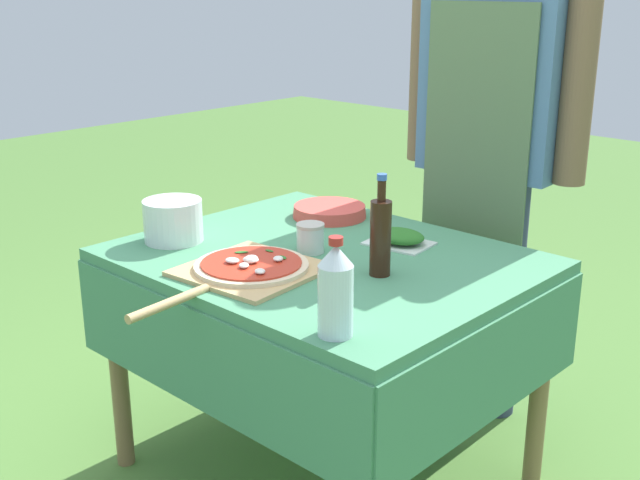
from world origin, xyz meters
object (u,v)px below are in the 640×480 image
at_px(sauce_jar, 310,240).
at_px(prep_table, 325,287).
at_px(person_cook, 493,126).
at_px(water_bottle, 336,290).
at_px(oil_bottle, 381,236).
at_px(mixing_tub, 173,221).
at_px(pizza_on_peel, 248,269).
at_px(plate_stack, 330,211).
at_px(herb_container, 399,237).

bearing_deg(sauce_jar, prep_table, 13.89).
bearing_deg(prep_table, person_cook, 81.76).
bearing_deg(sauce_jar, water_bottle, -40.56).
relative_size(oil_bottle, mixing_tub, 1.56).
height_order(person_cook, water_bottle, person_cook).
bearing_deg(pizza_on_peel, person_cook, 76.13).
relative_size(oil_bottle, plate_stack, 1.14).
bearing_deg(water_bottle, mixing_tub, 168.46).
height_order(person_cook, plate_stack, person_cook).
bearing_deg(herb_container, pizza_on_peel, -106.80).
xyz_separation_m(pizza_on_peel, mixing_tub, (-0.38, 0.04, 0.05)).
bearing_deg(oil_bottle, pizza_on_peel, -138.15).
xyz_separation_m(herb_container, sauce_jar, (-0.15, -0.23, 0.02)).
bearing_deg(mixing_tub, plate_stack, 71.33).
xyz_separation_m(water_bottle, plate_stack, (-0.64, 0.67, -0.09)).
bearing_deg(herb_container, sauce_jar, -122.06).
relative_size(person_cook, pizza_on_peel, 2.87).
bearing_deg(prep_table, plate_stack, 130.47).
relative_size(person_cook, water_bottle, 7.55).
bearing_deg(water_bottle, oil_bottle, 114.95).
xyz_separation_m(oil_bottle, herb_container, (-0.12, 0.24, -0.09)).
bearing_deg(prep_table, water_bottle, -44.62).
height_order(person_cook, oil_bottle, person_cook).
distance_m(pizza_on_peel, oil_bottle, 0.37).
height_order(plate_stack, sauce_jar, sauce_jar).
height_order(mixing_tub, sauce_jar, mixing_tub).
bearing_deg(oil_bottle, mixing_tub, -162.69).
relative_size(person_cook, mixing_tub, 9.79).
relative_size(pizza_on_peel, water_bottle, 2.63).
bearing_deg(plate_stack, person_cook, 49.61).
xyz_separation_m(prep_table, plate_stack, (-0.25, 0.29, 0.12)).
bearing_deg(pizza_on_peel, herb_container, 68.01).
bearing_deg(person_cook, pizza_on_peel, 78.63).
xyz_separation_m(mixing_tub, plate_stack, (0.17, 0.51, -0.04)).
height_order(water_bottle, plate_stack, water_bottle).
xyz_separation_m(oil_bottle, plate_stack, (-0.47, 0.31, -0.09)).
xyz_separation_m(person_cook, oil_bottle, (0.12, -0.72, -0.19)).
bearing_deg(plate_stack, prep_table, -49.53).
relative_size(plate_stack, sauce_jar, 2.86).
bearing_deg(sauce_jar, mixing_tub, -151.05).
bearing_deg(prep_table, herb_container, 65.80).
bearing_deg(mixing_tub, sauce_jar, 28.95).
distance_m(person_cook, plate_stack, 0.61).
bearing_deg(water_bottle, pizza_on_peel, 163.51).
xyz_separation_m(person_cook, plate_stack, (-0.35, -0.41, -0.28)).
distance_m(oil_bottle, water_bottle, 0.40).
xyz_separation_m(pizza_on_peel, herb_container, (0.14, 0.48, 0.01)).
relative_size(pizza_on_peel, plate_stack, 2.48).
xyz_separation_m(prep_table, sauce_jar, (-0.05, -0.01, 0.14)).
height_order(prep_table, pizza_on_peel, pizza_on_peel).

